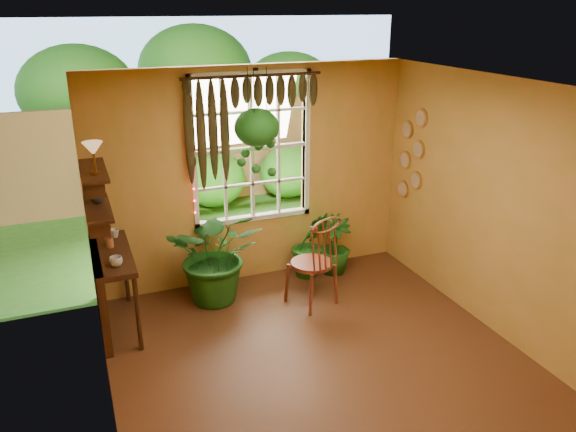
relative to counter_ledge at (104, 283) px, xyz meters
name	(u,v)px	position (x,y,z in m)	size (l,w,h in m)	color
floor	(328,371)	(1.91, -1.60, -0.55)	(4.50, 4.50, 0.00)	#552918
ceiling	(337,90)	(1.91, -1.60, 2.15)	(4.50, 4.50, 0.00)	white
wall_back	(253,177)	(1.91, 0.65, 0.80)	(4.00, 4.00, 0.00)	#E0994C
wall_left	(97,283)	(-0.09, -1.60, 0.80)	(4.50, 4.50, 0.00)	#E0994C
wall_right	(510,215)	(3.91, -1.60, 0.80)	(4.50, 4.50, 0.00)	#E0994C
window	(251,149)	(1.91, 0.68, 1.15)	(1.52, 0.10, 1.86)	white
valance_vine	(247,103)	(1.82, 0.56, 1.73)	(1.70, 0.12, 1.10)	#3D1B10
string_lights	(191,152)	(1.15, 0.59, 1.20)	(0.03, 0.03, 1.54)	#FF2633
wall_plates	(411,155)	(3.89, 0.19, 1.00)	(0.04, 0.32, 1.10)	beige
counter_ledge	(104,283)	(0.00, 0.00, 0.00)	(0.40, 1.20, 0.90)	#3D1B10
shelf_lower	(98,208)	(0.03, 0.00, 0.85)	(0.25, 0.90, 0.04)	#3D1B10
shelf_upper	(93,171)	(0.03, 0.00, 1.25)	(0.25, 0.90, 0.04)	#3D1B10
backyard	(191,116)	(2.15, 5.27, 0.73)	(14.00, 10.00, 12.00)	#295618
windsor_chair	(314,275)	(2.31, -0.33, -0.17)	(0.63, 0.64, 1.31)	maroon
potted_plant_left	(217,254)	(1.29, 0.18, 0.05)	(1.09, 0.94, 1.21)	#124412
potted_plant_mid	(311,244)	(2.58, 0.36, -0.10)	(0.49, 0.40, 0.90)	#124412
potted_plant_right	(334,245)	(2.91, 0.35, -0.16)	(0.44, 0.44, 0.78)	#124412
hanging_basket	(257,132)	(1.87, 0.34, 1.42)	(0.52, 0.52, 1.25)	black
cup_a	(116,261)	(0.13, -0.37, 0.40)	(0.13, 0.13, 0.10)	silver
cup_b	(115,233)	(0.19, 0.41, 0.39)	(0.10, 0.10, 0.09)	beige
brush_jar	(109,236)	(0.11, 0.14, 0.47)	(0.09, 0.09, 0.32)	#99522C
shelf_vase	(97,197)	(0.04, 0.12, 0.93)	(0.13, 0.13, 0.13)	#B2AD99
tiffany_lamp	(93,151)	(0.05, -0.22, 1.50)	(0.19, 0.19, 0.32)	brown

